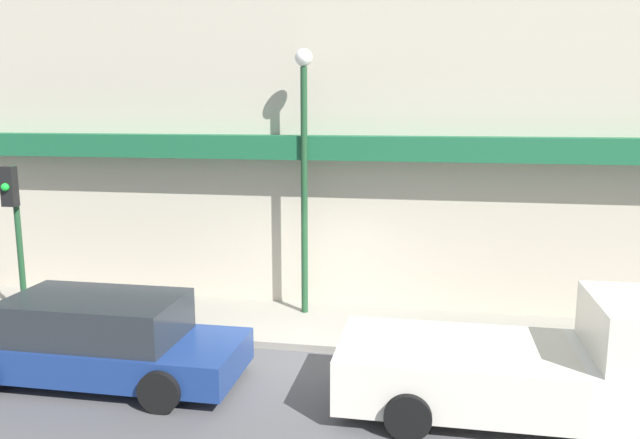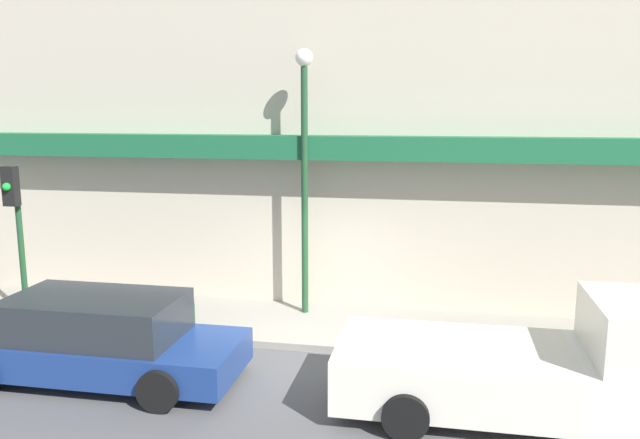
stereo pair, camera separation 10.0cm
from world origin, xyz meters
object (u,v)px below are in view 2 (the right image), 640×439
at_px(pickup_truck, 561,367).
at_px(street_lamp, 304,152).
at_px(parked_car, 97,339).
at_px(fire_hydrant, 190,312).
at_px(traffic_light, 16,214).

height_order(pickup_truck, street_lamp, street_lamp).
height_order(parked_car, fire_hydrant, parked_car).
bearing_deg(parked_car, street_lamp, 50.72).
bearing_deg(pickup_truck, traffic_light, 166.34).
bearing_deg(fire_hydrant, pickup_truck, -18.88).
bearing_deg(traffic_light, street_lamp, 15.18).
relative_size(parked_car, fire_hydrant, 7.56).
bearing_deg(pickup_truck, fire_hydrant, 159.02).
height_order(pickup_truck, parked_car, pickup_truck).
xyz_separation_m(pickup_truck, parked_car, (-7.35, 0.00, -0.11)).
xyz_separation_m(parked_car, street_lamp, (2.77, 3.64, 2.90)).
bearing_deg(fire_hydrant, traffic_light, -177.25).
xyz_separation_m(pickup_truck, traffic_light, (-10.26, 2.10, 1.56)).
bearing_deg(pickup_truck, street_lamp, 139.42).
bearing_deg(parked_car, fire_hydrant, 70.71).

